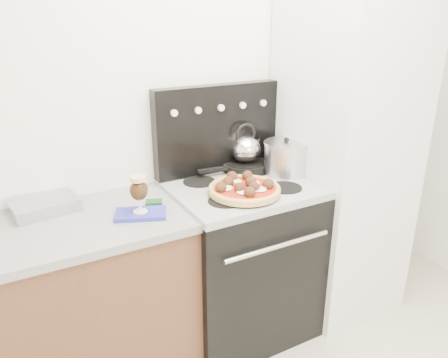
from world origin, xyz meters
TOP-DOWN VIEW (x-y plane):
  - room_shell at (0.00, 0.29)m, footprint 3.52×3.01m
  - base_cabinet at (-1.02, 1.20)m, footprint 1.45×0.60m
  - countertop at (-1.02, 1.20)m, footprint 1.48×0.63m
  - stove_body at (0.08, 1.18)m, footprint 0.76×0.65m
  - cooktop at (0.08, 1.18)m, footprint 0.76×0.65m
  - backguard at (0.08, 1.45)m, footprint 0.76×0.08m
  - fridge at (0.78, 1.15)m, footprint 0.64×0.68m
  - foil_sheet at (-0.89, 1.39)m, footprint 0.32×0.26m
  - oven_mitt at (-0.51, 1.11)m, footprint 0.27×0.21m
  - beer_glass at (-0.51, 1.11)m, footprint 0.09×0.09m
  - pizza_pan at (0.02, 1.05)m, footprint 0.38×0.38m
  - pizza at (0.02, 1.05)m, footprint 0.38×0.38m
  - skillet at (0.22, 1.37)m, footprint 0.29×0.29m
  - tea_kettle at (0.22, 1.37)m, footprint 0.20×0.20m
  - stock_pot at (0.40, 1.21)m, footprint 0.29×0.29m

SIDE VIEW (x-z plane):
  - base_cabinet at x=-1.02m, z-range 0.00..0.86m
  - stove_body at x=0.08m, z-range 0.00..0.88m
  - countertop at x=-1.02m, z-range 0.86..0.90m
  - cooktop at x=0.08m, z-range 0.88..0.92m
  - oven_mitt at x=-0.51m, z-range 0.90..0.92m
  - pizza_pan at x=0.02m, z-range 0.92..0.93m
  - foil_sheet at x=-0.89m, z-range 0.90..0.96m
  - skillet at x=0.22m, z-range 0.92..0.97m
  - fridge at x=0.78m, z-range 0.00..1.90m
  - pizza at x=0.02m, z-range 0.93..0.98m
  - stock_pot at x=0.40m, z-range 0.92..1.10m
  - beer_glass at x=-0.51m, z-range 0.92..1.10m
  - tea_kettle at x=0.22m, z-range 0.97..1.16m
  - backguard at x=0.08m, z-range 0.92..1.42m
  - room_shell at x=0.00m, z-range -0.01..2.51m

